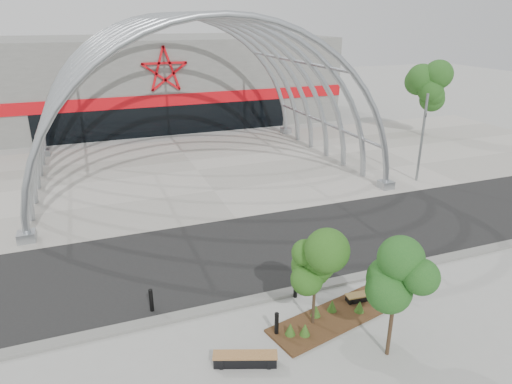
# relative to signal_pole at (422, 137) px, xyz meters

# --- Properties ---
(ground) EXTENTS (140.00, 140.00, 0.00)m
(ground) POSITION_rel_signal_pole_xyz_m (-12.72, -8.50, -2.91)
(ground) COLOR #9E9F99
(ground) RESTS_ON ground
(road) EXTENTS (140.00, 7.00, 0.02)m
(road) POSITION_rel_signal_pole_xyz_m (-12.72, -5.00, -2.90)
(road) COLOR black
(road) RESTS_ON ground
(forecourt) EXTENTS (60.00, 17.00, 0.04)m
(forecourt) POSITION_rel_signal_pole_xyz_m (-12.72, 7.00, -2.89)
(forecourt) COLOR #A19C92
(forecourt) RESTS_ON ground
(kerb) EXTENTS (60.00, 0.50, 0.12)m
(kerb) POSITION_rel_signal_pole_xyz_m (-12.72, -8.75, -2.85)
(kerb) COLOR slate
(kerb) RESTS_ON ground
(arena_building) EXTENTS (34.00, 15.24, 8.00)m
(arena_building) POSITION_rel_signal_pole_xyz_m (-12.72, 24.95, 1.08)
(arena_building) COLOR slate
(arena_building) RESTS_ON ground
(vault_canopy) EXTENTS (20.80, 15.80, 20.36)m
(vault_canopy) POSITION_rel_signal_pole_xyz_m (-12.72, 7.00, -2.89)
(vault_canopy) COLOR #9DA3A8
(vault_canopy) RESTS_ON ground
(planting_bed) EXTENTS (5.26, 2.67, 0.53)m
(planting_bed) POSITION_rel_signal_pole_xyz_m (-12.13, -10.69, -2.78)
(planting_bed) COLOR #3D2816
(planting_bed) RESTS_ON ground
(signal_pole) EXTENTS (0.37, 0.78, 5.57)m
(signal_pole) POSITION_rel_signal_pole_xyz_m (0.00, 0.00, 0.00)
(signal_pole) COLOR gray
(signal_pole) RESTS_ON ground
(street_tree_0) EXTENTS (1.47, 1.47, 3.36)m
(street_tree_0) POSITION_rel_signal_pole_xyz_m (-12.98, -10.75, -0.50)
(street_tree_0) COLOR #302618
(street_tree_0) RESTS_ON ground
(street_tree_1) EXTENTS (1.53, 1.53, 3.62)m
(street_tree_1) POSITION_rel_signal_pole_xyz_m (-11.45, -12.88, -0.31)
(street_tree_1) COLOR #322314
(street_tree_1) RESTS_ON ground
(bench_0) EXTENTS (1.99, 1.07, 0.41)m
(bench_0) POSITION_rel_signal_pole_xyz_m (-15.79, -11.77, -2.71)
(bench_0) COLOR black
(bench_0) RESTS_ON ground
(bench_1) EXTENTS (1.78, 0.51, 0.37)m
(bench_1) POSITION_rel_signal_pole_xyz_m (-10.40, -10.22, -2.73)
(bench_1) COLOR black
(bench_1) RESTS_ON ground
(bollard_0) EXTENTS (0.14, 0.14, 0.90)m
(bollard_0) POSITION_rel_signal_pole_xyz_m (-18.03, -8.02, -2.46)
(bollard_0) COLOR black
(bollard_0) RESTS_ON ground
(bollard_1) EXTENTS (0.14, 0.14, 0.88)m
(bollard_1) POSITION_rel_signal_pole_xyz_m (-14.37, -10.83, -2.47)
(bollard_1) COLOR black
(bollard_1) RESTS_ON ground
(bollard_2) EXTENTS (0.14, 0.14, 0.89)m
(bollard_2) POSITION_rel_signal_pole_xyz_m (-12.83, -9.04, -2.46)
(bollard_2) COLOR black
(bollard_2) RESTS_ON ground
(bollard_3) EXTENTS (0.16, 0.16, 0.98)m
(bollard_3) POSITION_rel_signal_pole_xyz_m (-12.01, -8.42, -2.42)
(bollard_3) COLOR black
(bollard_3) RESTS_ON ground
(bollard_4) EXTENTS (0.14, 0.14, 0.88)m
(bollard_4) POSITION_rel_signal_pole_xyz_m (-9.31, -10.31, -2.47)
(bollard_4) COLOR black
(bollard_4) RESTS_ON ground
(bg_tree_1) EXTENTS (2.70, 2.70, 5.91)m
(bg_tree_1) POSITION_rel_signal_pole_xyz_m (8.28, 9.50, 1.34)
(bg_tree_1) COLOR black
(bg_tree_1) RESTS_ON ground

